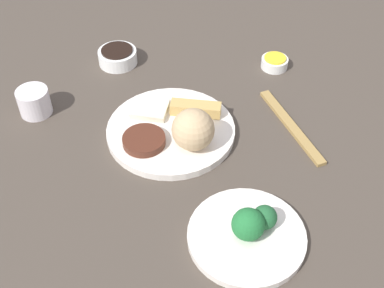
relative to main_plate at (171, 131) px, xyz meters
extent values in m
cube|color=#453C33|center=(-0.02, 0.02, -0.02)|extent=(2.20, 2.20, 0.02)
cylinder|color=white|center=(0.00, 0.00, 0.00)|extent=(0.26, 0.26, 0.02)
sphere|color=tan|center=(0.06, 0.03, 0.05)|extent=(0.08, 0.08, 0.08)
cube|color=tan|center=(-0.03, 0.06, 0.02)|extent=(0.07, 0.11, 0.02)
cube|color=beige|center=(-0.06, -0.03, 0.01)|extent=(0.09, 0.09, 0.01)
cylinder|color=#4D2518|center=(0.03, -0.06, 0.02)|extent=(0.08, 0.08, 0.02)
cylinder|color=white|center=(0.28, 0.07, 0.00)|extent=(0.20, 0.20, 0.01)
sphere|color=#216C33|center=(0.29, 0.07, 0.03)|extent=(0.06, 0.06, 0.06)
sphere|color=#215B30|center=(0.27, 0.10, 0.03)|extent=(0.04, 0.04, 0.04)
cylinder|color=white|center=(-0.28, -0.07, 0.01)|extent=(0.09, 0.09, 0.03)
cylinder|color=black|center=(-0.28, -0.07, 0.03)|extent=(0.08, 0.08, 0.00)
cylinder|color=white|center=(-0.17, 0.29, 0.00)|extent=(0.06, 0.06, 0.02)
cylinder|color=yellow|center=(-0.17, 0.29, 0.02)|extent=(0.05, 0.05, 0.00)
cylinder|color=white|center=(-0.14, -0.27, 0.02)|extent=(0.07, 0.07, 0.06)
cube|color=#A28046|center=(0.04, 0.25, 0.00)|extent=(0.24, 0.05, 0.01)
camera|label=1|loc=(0.74, -0.14, 0.69)|focal=46.58mm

